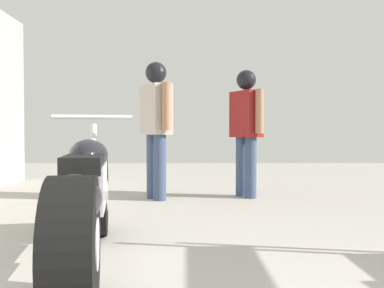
# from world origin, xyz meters

# --- Properties ---
(ground_plane) EXTENTS (14.97, 14.97, 0.00)m
(ground_plane) POSITION_xyz_m (0.00, 3.11, 0.00)
(ground_plane) COLOR #A8A399
(motorcycle_maroon_cruiser) EXTENTS (0.69, 2.09, 0.98)m
(motorcycle_maroon_cruiser) POSITION_xyz_m (-0.81, 1.88, 0.41)
(motorcycle_maroon_cruiser) COLOR black
(motorcycle_maroon_cruiser) RESTS_ON ground_plane
(mechanic_in_blue) EXTENTS (0.44, 0.64, 1.73)m
(mechanic_in_blue) POSITION_xyz_m (-0.56, 4.42, 1.03)
(mechanic_in_blue) COLOR #384766
(mechanic_in_blue) RESTS_ON ground_plane
(mechanic_with_helmet) EXTENTS (0.41, 0.62, 1.66)m
(mechanic_with_helmet) POSITION_xyz_m (0.60, 4.58, 0.99)
(mechanic_with_helmet) COLOR #384766
(mechanic_with_helmet) RESTS_ON ground_plane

